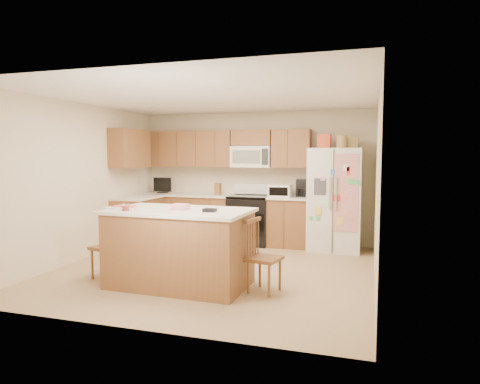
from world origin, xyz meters
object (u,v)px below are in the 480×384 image
(stove, at_px, (250,219))
(windsor_chair_right, at_px, (263,258))
(windsor_chair_left, at_px, (109,247))
(refrigerator, at_px, (335,198))
(island, at_px, (179,247))
(windsor_chair_back, at_px, (195,242))

(stove, height_order, windsor_chair_right, stove)
(windsor_chair_left, bearing_deg, windsor_chair_right, 0.96)
(refrigerator, height_order, island, refrigerator)
(windsor_chair_left, relative_size, windsor_chair_back, 0.94)
(windsor_chair_right, bearing_deg, stove, 108.90)
(stove, distance_m, windsor_chair_back, 2.22)
(windsor_chair_left, distance_m, windsor_chair_right, 2.15)
(stove, distance_m, refrigerator, 1.63)
(stove, height_order, windsor_chair_back, stove)
(windsor_chair_back, bearing_deg, refrigerator, 50.81)
(refrigerator, relative_size, windsor_chair_back, 2.09)
(stove, xyz_separation_m, windsor_chair_right, (0.93, -2.71, -0.05))
(refrigerator, relative_size, windsor_chair_right, 2.26)
(stove, bearing_deg, refrigerator, -2.30)
(stove, relative_size, refrigerator, 0.55)
(island, height_order, windsor_chair_back, island)
(stove, bearing_deg, island, -93.19)
(stove, height_order, windsor_chair_left, stove)
(refrigerator, height_order, windsor_chair_back, refrigerator)
(island, distance_m, windsor_chair_back, 0.57)
(stove, distance_m, windsor_chair_right, 2.87)
(island, height_order, windsor_chair_right, island)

